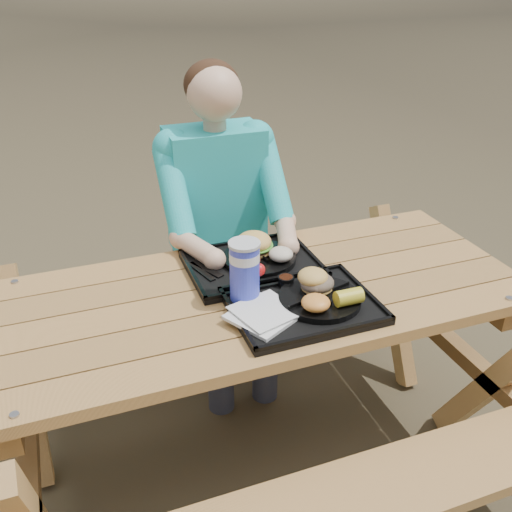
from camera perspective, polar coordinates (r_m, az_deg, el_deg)
name	(u,v)px	position (r m, az deg, el deg)	size (l,w,h in m)	color
ground	(256,452)	(2.37, 0.00, -19.04)	(60.00, 60.00, 0.00)	#999999
picnic_table	(256,378)	(2.11, 0.00, -12.14)	(1.80, 1.49, 0.75)	#999999
tray_near	(303,307)	(1.80, 4.70, -5.06)	(0.45, 0.35, 0.02)	black
tray_far	(252,266)	(2.01, -0.36, -0.99)	(0.45, 0.35, 0.02)	black
plate_near	(320,299)	(1.80, 6.39, -4.27)	(0.26, 0.26, 0.02)	black
plate_far	(259,258)	(2.02, 0.34, -0.22)	(0.26, 0.26, 0.02)	black
napkin_stack	(263,315)	(1.72, 0.71, -5.89)	(0.18, 0.18, 0.02)	silver
soda_cup	(245,272)	(1.77, -1.15, -1.65)	(0.09, 0.09, 0.19)	#1A28CA
condiment_bbq	(286,281)	(1.88, 3.00, -2.51)	(0.05, 0.05, 0.03)	black
condiment_mustard	(306,278)	(1.90, 5.00, -2.25)	(0.04, 0.04, 0.03)	gold
sandwich	(318,274)	(1.81, 6.17, -1.83)	(0.10, 0.10, 0.11)	gold
mac_cheese	(316,303)	(1.72, 6.00, -4.67)	(0.09, 0.09, 0.04)	gold
corn_cob	(349,297)	(1.76, 9.25, -4.07)	(0.08, 0.08, 0.05)	gold
cutlery_far	(206,269)	(1.98, -4.98, -1.31)	(0.03, 0.15, 0.01)	black
burger	(254,238)	(2.02, -0.22, 1.85)	(0.13, 0.13, 0.11)	#E2AB4F
baked_beans	(248,260)	(1.95, -0.83, -0.40)	(0.09, 0.09, 0.04)	#4A170E
potato_salad	(281,254)	(1.98, 2.50, 0.18)	(0.09, 0.09, 0.05)	beige
diner	(219,242)	(2.45, -3.73, 1.43)	(0.48, 0.84, 1.28)	#1A89B9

